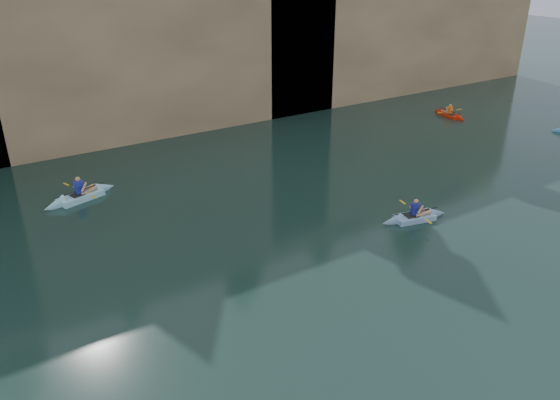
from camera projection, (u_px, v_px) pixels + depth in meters
ground at (402, 349)px, 15.42m from camera, size 160.00×160.00×0.00m
cliff at (86, 21)px, 35.84m from camera, size 70.00×16.00×12.00m
cliff_slab_center at (157, 37)px, 31.29m from camera, size 24.00×2.40×11.40m
cliff_slab_east at (408, 27)px, 41.44m from camera, size 26.00×2.40×9.84m
sea_cave_center at (63, 125)px, 29.57m from camera, size 3.50×1.00×3.20m
sea_cave_east at (280, 82)px, 36.17m from camera, size 5.00×1.00×4.50m
kayaker_ltblue_near at (414, 217)px, 22.69m from camera, size 3.09×2.31×1.19m
kayaker_red_far at (449, 115)px, 36.78m from camera, size 2.12×2.94×1.06m
kayaker_ltblue_mid at (80, 196)px, 24.57m from camera, size 3.62×2.54×1.35m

